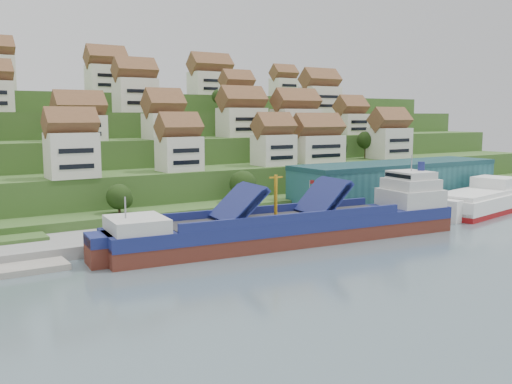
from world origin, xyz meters
TOP-DOWN VIEW (x-y plane):
  - ground at (0.00, 0.00)m, footprint 300.00×300.00m
  - quay at (20.00, 15.00)m, footprint 180.00×14.00m
  - hillside at (0.00, 103.55)m, footprint 260.00×128.00m
  - hillside_village at (1.33, 60.67)m, footprint 157.77×63.32m
  - hillside_trees at (-15.04, 43.11)m, footprint 143.83×62.46m
  - warehouse at (52.00, 17.00)m, footprint 60.00×15.00m
  - flagpole at (18.11, 10.00)m, footprint 1.28×0.16m
  - cargo_ship at (7.32, -1.18)m, footprint 71.79×17.95m
  - second_ship at (65.38, 1.07)m, footprint 33.40×17.75m

SIDE VIEW (x-z plane):
  - ground at x=0.00m, z-range 0.00..0.00m
  - quay at x=20.00m, z-range 0.00..2.20m
  - second_ship at x=65.38m, z-range -1.82..7.37m
  - cargo_ship at x=7.32m, z-range -4.79..10.88m
  - flagpole at x=18.11m, z-range 2.88..10.88m
  - warehouse at x=52.00m, z-range 2.20..12.20m
  - hillside at x=0.00m, z-range -4.84..26.16m
  - hillside_trees at x=-15.04m, z-range 0.53..31.44m
  - hillside_village at x=1.33m, z-range 9.59..39.32m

